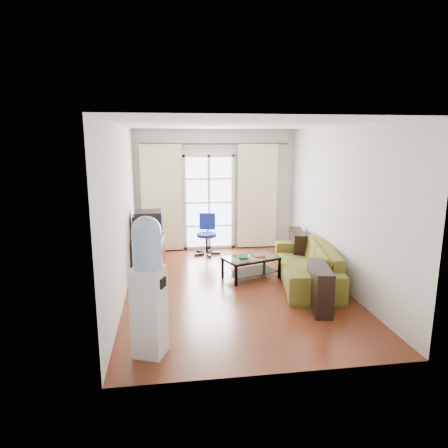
# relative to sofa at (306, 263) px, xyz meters

# --- Properties ---
(floor) EXTENTS (5.20, 5.20, 0.00)m
(floor) POSITION_rel_sofa_xyz_m (-1.31, -0.11, -0.33)
(floor) COLOR brown
(floor) RESTS_ON ground
(ceiling) EXTENTS (5.20, 5.20, 0.00)m
(ceiling) POSITION_rel_sofa_xyz_m (-1.31, -0.11, 2.37)
(ceiling) COLOR white
(ceiling) RESTS_ON wall_back
(wall_back) EXTENTS (3.60, 0.02, 2.70)m
(wall_back) POSITION_rel_sofa_xyz_m (-1.31, 2.49, 1.02)
(wall_back) COLOR silver
(wall_back) RESTS_ON floor
(wall_front) EXTENTS (3.60, 0.02, 2.70)m
(wall_front) POSITION_rel_sofa_xyz_m (-1.31, -2.71, 1.02)
(wall_front) COLOR silver
(wall_front) RESTS_ON floor
(wall_left) EXTENTS (0.02, 5.20, 2.70)m
(wall_left) POSITION_rel_sofa_xyz_m (-3.11, -0.11, 1.02)
(wall_left) COLOR silver
(wall_left) RESTS_ON floor
(wall_right) EXTENTS (0.02, 5.20, 2.70)m
(wall_right) POSITION_rel_sofa_xyz_m (0.49, -0.11, 1.02)
(wall_right) COLOR silver
(wall_right) RESTS_ON floor
(french_door) EXTENTS (1.16, 0.06, 2.15)m
(french_door) POSITION_rel_sofa_xyz_m (-1.46, 2.44, 0.74)
(french_door) COLOR white
(french_door) RESTS_ON wall_back
(curtain_rod) EXTENTS (3.30, 0.04, 0.04)m
(curtain_rod) POSITION_rel_sofa_xyz_m (-1.31, 2.39, 2.05)
(curtain_rod) COLOR #4C3F2D
(curtain_rod) RESTS_ON wall_back
(curtain_left) EXTENTS (0.90, 0.07, 2.35)m
(curtain_left) POSITION_rel_sofa_xyz_m (-2.51, 2.37, 0.87)
(curtain_left) COLOR #FFFBCD
(curtain_left) RESTS_ON curtain_rod
(curtain_right) EXTENTS (0.90, 0.07, 2.35)m
(curtain_right) POSITION_rel_sofa_xyz_m (-0.36, 2.37, 0.87)
(curtain_right) COLOR #FFFBCD
(curtain_right) RESTS_ON curtain_rod
(radiator) EXTENTS (0.64, 0.12, 0.64)m
(radiator) POSITION_rel_sofa_xyz_m (-0.51, 2.39, -0.00)
(radiator) COLOR #9C9C9F
(radiator) RESTS_ON floor
(sofa) EXTENTS (2.59, 1.68, 0.66)m
(sofa) POSITION_rel_sofa_xyz_m (0.00, 0.00, 0.00)
(sofa) COLOR brown
(sofa) RESTS_ON floor
(coffee_table) EXTENTS (1.10, 0.85, 0.39)m
(coffee_table) POSITION_rel_sofa_xyz_m (-0.93, 0.32, -0.08)
(coffee_table) COLOR silver
(coffee_table) RESTS_ON floor
(bowl) EXTENTS (0.35, 0.35, 0.06)m
(bowl) POSITION_rel_sofa_xyz_m (-1.08, 0.24, 0.09)
(bowl) COLOR green
(bowl) RESTS_ON coffee_table
(book) EXTENTS (0.29, 0.32, 0.02)m
(book) POSITION_rel_sofa_xyz_m (-0.87, 0.36, 0.07)
(book) COLOR #AA142F
(book) RESTS_ON coffee_table
(remote) EXTENTS (0.15, 0.10, 0.02)m
(remote) POSITION_rel_sofa_xyz_m (-0.78, 0.45, 0.07)
(remote) COLOR black
(remote) RESTS_ON coffee_table
(tv_stand) EXTENTS (0.66, 0.90, 0.62)m
(tv_stand) POSITION_rel_sofa_xyz_m (-2.80, 1.18, -0.02)
(tv_stand) COLOR black
(tv_stand) RESTS_ON floor
(crt_tv) EXTENTS (0.57, 0.56, 0.50)m
(crt_tv) POSITION_rel_sofa_xyz_m (-2.80, 1.25, 0.53)
(crt_tv) COLOR black
(crt_tv) RESTS_ON tv_stand
(task_chair) EXTENTS (0.71, 0.71, 0.89)m
(task_chair) POSITION_rel_sofa_xyz_m (-1.56, 1.99, -0.07)
(task_chair) COLOR black
(task_chair) RESTS_ON floor
(water_cooler) EXTENTS (0.43, 0.43, 1.65)m
(water_cooler) POSITION_rel_sofa_xyz_m (-2.64, -2.09, 0.53)
(water_cooler) COLOR white
(water_cooler) RESTS_ON floor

